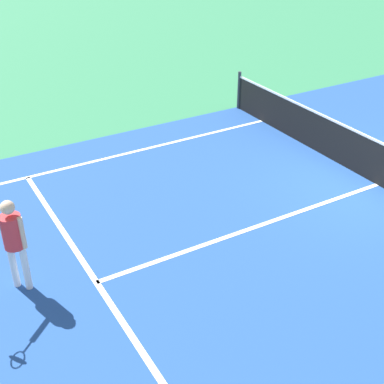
{
  "coord_description": "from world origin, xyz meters",
  "views": [
    {
      "loc": [
        6.48,
        -8.4,
        5.54
      ],
      "look_at": [
        -0.25,
        -4.46,
        1.0
      ],
      "focal_mm": 49.23,
      "sensor_mm": 36.0,
      "label": 1
    }
  ],
  "objects": [
    {
      "name": "net",
      "position": [
        0.0,
        0.0,
        0.49
      ],
      "size": [
        10.57,
        0.09,
        1.07
      ],
      "color": "#33383D",
      "rests_on": "ground_plane"
    },
    {
      "name": "line_sideline_left",
      "position": [
        -4.11,
        -5.95,
        0.0
      ],
      "size": [
        0.1,
        11.89,
        0.01
      ],
      "primitive_type": "cube",
      "color": "white",
      "rests_on": "ground_plane"
    },
    {
      "name": "ground_plane",
      "position": [
        0.0,
        0.0,
        0.0
      ],
      "size": [
        60.0,
        60.0,
        0.0
      ],
      "primitive_type": "plane",
      "color": "#337F51"
    },
    {
      "name": "line_center_service",
      "position": [
        0.0,
        -3.2,
        0.0
      ],
      "size": [
        0.1,
        6.4,
        0.01
      ],
      "primitive_type": "cube",
      "color": "white",
      "rests_on": "ground_plane"
    },
    {
      "name": "line_service_near",
      "position": [
        0.0,
        -6.4,
        0.0
      ],
      "size": [
        8.22,
        0.1,
        0.01
      ],
      "primitive_type": "cube",
      "color": "white",
      "rests_on": "ground_plane"
    },
    {
      "name": "player_near",
      "position": [
        -0.48,
        -7.47,
        0.99
      ],
      "size": [
        0.74,
        1.03,
        1.59
      ],
      "color": "white",
      "rests_on": "ground_plane"
    },
    {
      "name": "court_surface_inbounds",
      "position": [
        0.0,
        0.0,
        0.0
      ],
      "size": [
        10.62,
        24.4,
        0.0
      ],
      "primitive_type": "cube",
      "color": "#234C93",
      "rests_on": "ground_plane"
    }
  ]
}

